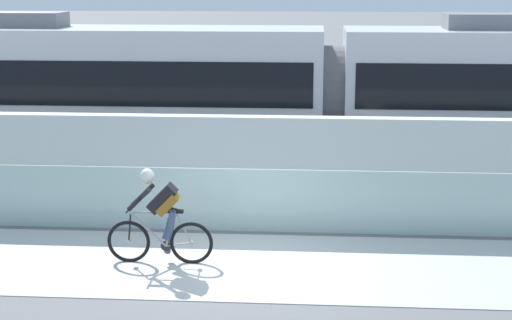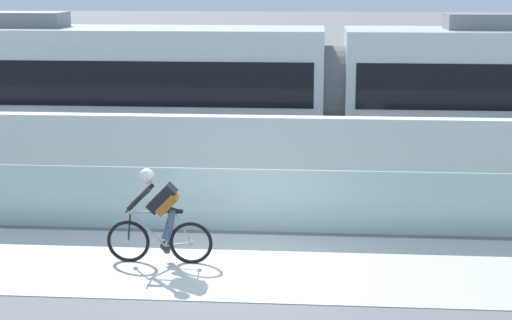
% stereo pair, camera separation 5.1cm
% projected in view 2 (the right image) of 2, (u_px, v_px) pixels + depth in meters
% --- Properties ---
extents(ground_plane, '(200.00, 200.00, 0.00)m').
position_uv_depth(ground_plane, '(238.00, 265.00, 13.42)').
color(ground_plane, slate).
extents(bike_path_deck, '(32.00, 3.20, 0.01)m').
position_uv_depth(bike_path_deck, '(238.00, 265.00, 13.42)').
color(bike_path_deck, beige).
rests_on(bike_path_deck, ground).
extents(glass_parapet, '(32.00, 0.05, 1.19)m').
position_uv_depth(glass_parapet, '(247.00, 200.00, 15.09)').
color(glass_parapet, '#ADC6C1').
rests_on(glass_parapet, ground).
extents(concrete_barrier_wall, '(32.00, 0.36, 1.87)m').
position_uv_depth(concrete_barrier_wall, '(255.00, 161.00, 16.77)').
color(concrete_barrier_wall, silver).
rests_on(concrete_barrier_wall, ground).
extents(tram_rail_near, '(32.00, 0.08, 0.01)m').
position_uv_depth(tram_rail_near, '(263.00, 176.00, 19.39)').
color(tram_rail_near, '#595654').
rests_on(tram_rail_near, ground).
extents(tram_rail_far, '(32.00, 0.08, 0.01)m').
position_uv_depth(tram_rail_far, '(267.00, 163.00, 20.78)').
color(tram_rail_far, '#595654').
rests_on(tram_rail_far, ground).
extents(tram, '(22.56, 2.54, 3.81)m').
position_uv_depth(tram, '(333.00, 94.00, 19.55)').
color(tram, silver).
rests_on(tram, ground).
extents(cyclist_on_bike, '(1.77, 0.58, 1.61)m').
position_uv_depth(cyclist_on_bike, '(159.00, 218.00, 13.35)').
color(cyclist_on_bike, black).
rests_on(cyclist_on_bike, ground).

